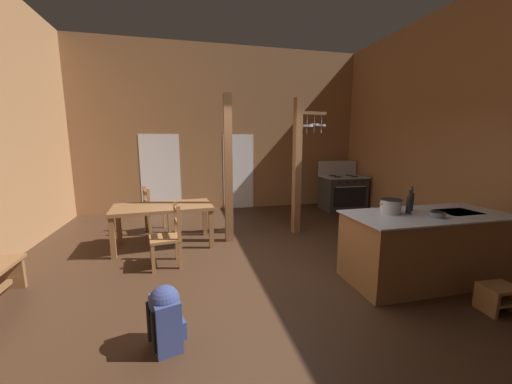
{
  "coord_description": "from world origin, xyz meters",
  "views": [
    {
      "loc": [
        -1.07,
        -3.93,
        1.86
      ],
      "look_at": [
        0.12,
        0.98,
        0.99
      ],
      "focal_mm": 20.6,
      "sensor_mm": 36.0,
      "label": 1
    }
  ],
  "objects_px": {
    "step_stool": "(499,296)",
    "ladderback_chair_by_post": "(154,211)",
    "ladderback_chair_near_window": "(169,237)",
    "stove_range": "(343,192)",
    "stockpot_on_counter": "(391,206)",
    "backpack": "(165,315)",
    "kitchen_island": "(425,247)",
    "bottle_tall_on_counter": "(411,201)",
    "dining_table": "(163,210)",
    "bottle_short_on_counter": "(409,204)",
    "mixing_bowl_on_counter": "(437,215)"
  },
  "relations": [
    {
      "from": "kitchen_island",
      "to": "ladderback_chair_by_post",
      "type": "relative_size",
      "value": 2.28
    },
    {
      "from": "kitchen_island",
      "to": "mixing_bowl_on_counter",
      "type": "height_order",
      "value": "mixing_bowl_on_counter"
    },
    {
      "from": "kitchen_island",
      "to": "ladderback_chair_near_window",
      "type": "xyz_separation_m",
      "value": [
        -3.38,
        1.31,
        -0.01
      ]
    },
    {
      "from": "stove_range",
      "to": "dining_table",
      "type": "xyz_separation_m",
      "value": [
        -4.6,
        -1.82,
        0.17
      ]
    },
    {
      "from": "ladderback_chair_near_window",
      "to": "bottle_short_on_counter",
      "type": "bearing_deg",
      "value": -21.46
    },
    {
      "from": "dining_table",
      "to": "backpack",
      "type": "height_order",
      "value": "dining_table"
    },
    {
      "from": "stockpot_on_counter",
      "to": "bottle_tall_on_counter",
      "type": "height_order",
      "value": "bottle_tall_on_counter"
    },
    {
      "from": "bottle_tall_on_counter",
      "to": "ladderback_chair_near_window",
      "type": "bearing_deg",
      "value": 161.26
    },
    {
      "from": "stove_range",
      "to": "step_stool",
      "type": "bearing_deg",
      "value": -100.22
    },
    {
      "from": "ladderback_chair_near_window",
      "to": "ladderback_chair_by_post",
      "type": "bearing_deg",
      "value": 101.63
    },
    {
      "from": "stove_range",
      "to": "bottle_tall_on_counter",
      "type": "distance_m",
      "value": 4.07
    },
    {
      "from": "step_stool",
      "to": "ladderback_chair_by_post",
      "type": "height_order",
      "value": "ladderback_chair_by_post"
    },
    {
      "from": "kitchen_island",
      "to": "bottle_tall_on_counter",
      "type": "relative_size",
      "value": 6.38
    },
    {
      "from": "step_stool",
      "to": "dining_table",
      "type": "relative_size",
      "value": 0.21
    },
    {
      "from": "kitchen_island",
      "to": "backpack",
      "type": "distance_m",
      "value": 3.38
    },
    {
      "from": "ladderback_chair_near_window",
      "to": "mixing_bowl_on_counter",
      "type": "distance_m",
      "value": 3.68
    },
    {
      "from": "kitchen_island",
      "to": "stockpot_on_counter",
      "type": "relative_size",
      "value": 6.4
    },
    {
      "from": "step_stool",
      "to": "ladderback_chair_near_window",
      "type": "bearing_deg",
      "value": 149.13
    },
    {
      "from": "step_stool",
      "to": "bottle_short_on_counter",
      "type": "bearing_deg",
      "value": 116.83
    },
    {
      "from": "step_stool",
      "to": "kitchen_island",
      "type": "bearing_deg",
      "value": 103.85
    },
    {
      "from": "stockpot_on_counter",
      "to": "bottle_short_on_counter",
      "type": "bearing_deg",
      "value": -15.24
    },
    {
      "from": "dining_table",
      "to": "bottle_tall_on_counter",
      "type": "xyz_separation_m",
      "value": [
        3.4,
        -2.03,
        0.41
      ]
    },
    {
      "from": "bottle_tall_on_counter",
      "to": "stove_range",
      "type": "bearing_deg",
      "value": 72.58
    },
    {
      "from": "ladderback_chair_near_window",
      "to": "stockpot_on_counter",
      "type": "height_order",
      "value": "stockpot_on_counter"
    },
    {
      "from": "stove_range",
      "to": "backpack",
      "type": "relative_size",
      "value": 2.21
    },
    {
      "from": "backpack",
      "to": "bottle_tall_on_counter",
      "type": "xyz_separation_m",
      "value": [
        3.21,
        0.77,
        0.74
      ]
    },
    {
      "from": "backpack",
      "to": "stockpot_on_counter",
      "type": "distance_m",
      "value": 3.02
    },
    {
      "from": "step_stool",
      "to": "stockpot_on_counter",
      "type": "distance_m",
      "value": 1.46
    },
    {
      "from": "step_stool",
      "to": "stockpot_on_counter",
      "type": "bearing_deg",
      "value": 125.18
    },
    {
      "from": "kitchen_island",
      "to": "bottle_short_on_counter",
      "type": "xyz_separation_m",
      "value": [
        -0.26,
        0.08,
        0.59
      ]
    },
    {
      "from": "dining_table",
      "to": "ladderback_chair_by_post",
      "type": "bearing_deg",
      "value": 105.24
    },
    {
      "from": "step_stool",
      "to": "mixing_bowl_on_counter",
      "type": "bearing_deg",
      "value": 111.23
    },
    {
      "from": "backpack",
      "to": "dining_table",
      "type": "bearing_deg",
      "value": 93.8
    },
    {
      "from": "ladderback_chair_by_post",
      "to": "mixing_bowl_on_counter",
      "type": "height_order",
      "value": "mixing_bowl_on_counter"
    },
    {
      "from": "dining_table",
      "to": "bottle_short_on_counter",
      "type": "bearing_deg",
      "value": -33.42
    },
    {
      "from": "stove_range",
      "to": "stockpot_on_counter",
      "type": "relative_size",
      "value": 3.91
    },
    {
      "from": "stockpot_on_counter",
      "to": "mixing_bowl_on_counter",
      "type": "relative_size",
      "value": 1.83
    },
    {
      "from": "stove_range",
      "to": "backpack",
      "type": "xyz_separation_m",
      "value": [
        -4.42,
        -4.62,
        -0.17
      ]
    },
    {
      "from": "dining_table",
      "to": "bottle_short_on_counter",
      "type": "xyz_separation_m",
      "value": [
        3.26,
        -2.15,
        0.4
      ]
    },
    {
      "from": "stove_range",
      "to": "stockpot_on_counter",
      "type": "distance_m",
      "value": 4.24
    },
    {
      "from": "kitchen_island",
      "to": "stove_range",
      "type": "height_order",
      "value": "stove_range"
    },
    {
      "from": "mixing_bowl_on_counter",
      "to": "bottle_tall_on_counter",
      "type": "relative_size",
      "value": 0.54
    },
    {
      "from": "backpack",
      "to": "bottle_short_on_counter",
      "type": "height_order",
      "value": "bottle_short_on_counter"
    },
    {
      "from": "dining_table",
      "to": "bottle_tall_on_counter",
      "type": "height_order",
      "value": "bottle_tall_on_counter"
    },
    {
      "from": "dining_table",
      "to": "ladderback_chair_by_post",
      "type": "xyz_separation_m",
      "value": [
        -0.24,
        0.89,
        -0.2
      ]
    },
    {
      "from": "ladderback_chair_near_window",
      "to": "backpack",
      "type": "distance_m",
      "value": 1.89
    },
    {
      "from": "stove_range",
      "to": "ladderback_chair_near_window",
      "type": "relative_size",
      "value": 1.39
    },
    {
      "from": "ladderback_chair_near_window",
      "to": "ladderback_chair_by_post",
      "type": "distance_m",
      "value": 1.84
    },
    {
      "from": "ladderback_chair_near_window",
      "to": "stove_range",
      "type": "bearing_deg",
      "value": 31.47
    },
    {
      "from": "ladderback_chair_near_window",
      "to": "backpack",
      "type": "height_order",
      "value": "ladderback_chair_near_window"
    }
  ]
}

